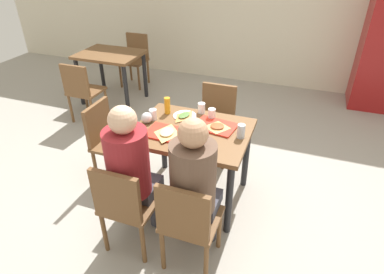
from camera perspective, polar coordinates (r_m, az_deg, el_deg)
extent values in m
cube|color=#9E998E|center=(3.31, 0.00, -10.11)|extent=(10.00, 10.00, 0.02)
cube|color=brown|center=(2.87, 0.00, 0.93)|extent=(1.01, 0.79, 0.04)
cylinder|color=black|center=(3.00, -10.25, -6.82)|extent=(0.06, 0.06, 0.71)
cylinder|color=black|center=(2.74, 6.45, -10.83)|extent=(0.06, 0.06, 0.71)
cylinder|color=black|center=(3.48, -4.98, -0.46)|extent=(0.06, 0.06, 0.71)
cylinder|color=black|center=(3.26, 9.38, -3.29)|extent=(0.06, 0.06, 0.71)
cube|color=brown|center=(2.65, -10.50, -11.17)|extent=(0.40, 0.40, 0.03)
cube|color=brown|center=(2.40, -13.11, -10.06)|extent=(0.38, 0.04, 0.40)
cylinder|color=brown|center=(2.97, -11.39, -11.33)|extent=(0.04, 0.04, 0.40)
cylinder|color=brown|center=(2.84, -5.30, -13.11)|extent=(0.04, 0.04, 0.40)
cylinder|color=brown|center=(2.77, -14.99, -15.69)|extent=(0.04, 0.04, 0.40)
cylinder|color=brown|center=(2.64, -8.52, -17.92)|extent=(0.04, 0.04, 0.40)
cube|color=brown|center=(2.48, -0.02, -14.06)|extent=(0.40, 0.40, 0.03)
cube|color=brown|center=(2.21, -1.66, -13.30)|extent=(0.38, 0.04, 0.40)
cylinder|color=brown|center=(2.79, -2.17, -13.96)|extent=(0.04, 0.04, 0.40)
cylinder|color=brown|center=(2.72, 4.76, -15.67)|extent=(0.04, 0.04, 0.40)
cylinder|color=brown|center=(2.58, -5.13, -18.98)|extent=(0.04, 0.04, 0.40)
cylinder|color=brown|center=(2.50, 2.47, -21.09)|extent=(0.04, 0.04, 0.40)
cube|color=brown|center=(3.60, 3.78, 1.98)|extent=(0.40, 0.40, 0.03)
cube|color=brown|center=(3.66, 4.71, 6.22)|extent=(0.38, 0.04, 0.40)
cylinder|color=brown|center=(3.54, 5.50, -2.82)|extent=(0.04, 0.04, 0.40)
cylinder|color=brown|center=(3.62, 0.30, -1.79)|extent=(0.04, 0.04, 0.40)
cylinder|color=brown|center=(3.82, 6.84, -0.10)|extent=(0.04, 0.04, 0.40)
cylinder|color=brown|center=(3.89, 1.99, 0.80)|extent=(0.04, 0.04, 0.40)
cube|color=brown|center=(3.36, -12.99, -1.25)|extent=(0.40, 0.40, 0.03)
cube|color=brown|center=(3.34, -16.05, 2.44)|extent=(0.04, 0.38, 0.40)
cylinder|color=brown|center=(3.52, -8.79, -3.33)|extent=(0.04, 0.04, 0.40)
cylinder|color=brown|center=(3.28, -11.54, -6.49)|extent=(0.04, 0.04, 0.40)
cylinder|color=brown|center=(3.67, -13.49, -2.24)|extent=(0.04, 0.04, 0.40)
cylinder|color=brown|center=(3.45, -16.44, -5.16)|extent=(0.04, 0.04, 0.40)
cylinder|color=#383842|center=(2.96, -9.31, -10.85)|extent=(0.10, 0.10, 0.43)
cylinder|color=#383842|center=(2.90, -6.46, -11.66)|extent=(0.10, 0.10, 0.43)
cube|color=#383842|center=(2.69, -9.28, -8.42)|extent=(0.32, 0.28, 0.10)
cylinder|color=maroon|center=(2.43, -11.12, -4.34)|extent=(0.32, 0.32, 0.52)
sphere|color=#DBAD89|center=(2.24, -12.02, 2.93)|extent=(0.20, 0.20, 0.20)
cylinder|color=#383842|center=(2.80, 0.06, -13.38)|extent=(0.10, 0.10, 0.43)
cylinder|color=#383842|center=(2.76, 3.28, -14.16)|extent=(0.10, 0.10, 0.43)
cube|color=#383842|center=(2.52, 1.01, -11.05)|extent=(0.32, 0.28, 0.10)
cylinder|color=brown|center=(2.24, 0.15, -7.01)|extent=(0.32, 0.32, 0.52)
sphere|color=tan|center=(2.04, 0.17, 0.69)|extent=(0.20, 0.20, 0.20)
cube|color=red|center=(2.81, -4.34, 0.70)|extent=(0.37, 0.27, 0.02)
cube|color=red|center=(2.91, 4.05, 1.91)|extent=(0.39, 0.31, 0.02)
cylinder|color=white|center=(3.09, -1.26, 3.72)|extent=(0.22, 0.22, 0.01)
cylinder|color=white|center=(2.65, 1.47, -1.44)|extent=(0.22, 0.22, 0.01)
pyramid|color=#DBAD60|center=(2.79, -4.39, 0.76)|extent=(0.20, 0.25, 0.01)
ellipsoid|color=#D8C67F|center=(2.78, -4.40, 0.94)|extent=(0.14, 0.18, 0.01)
pyramid|color=#DBAD60|center=(2.87, 4.42, 1.79)|extent=(0.20, 0.20, 0.01)
ellipsoid|color=#B74723|center=(2.87, 4.43, 1.96)|extent=(0.14, 0.14, 0.01)
pyramid|color=#C68C47|center=(3.06, -1.37, 3.69)|extent=(0.16, 0.23, 0.01)
ellipsoid|color=#4C7233|center=(3.06, -1.37, 3.86)|extent=(0.11, 0.16, 0.01)
cylinder|color=white|center=(3.13, 1.67, 5.05)|extent=(0.07, 0.07, 0.10)
cylinder|color=white|center=(2.56, -2.03, -1.40)|extent=(0.07, 0.07, 0.10)
cylinder|color=white|center=(3.03, -6.80, 3.92)|extent=(0.07, 0.07, 0.10)
cylinder|color=white|center=(3.03, 3.46, 4.06)|extent=(0.07, 0.07, 0.10)
cylinder|color=#B7BCC6|center=(2.75, 8.53, 1.01)|extent=(0.07, 0.07, 0.12)
cylinder|color=orange|center=(3.11, -4.32, 5.47)|extent=(0.06, 0.06, 0.16)
sphere|color=silver|center=(2.98, -7.89, 3.33)|extent=(0.10, 0.10, 0.10)
cube|color=brown|center=(5.05, -14.13, 13.77)|extent=(0.90, 0.70, 0.04)
cylinder|color=black|center=(5.17, -18.99, 9.01)|extent=(0.06, 0.06, 0.71)
cylinder|color=black|center=(4.74, -11.41, 8.13)|extent=(0.06, 0.06, 0.71)
cylinder|color=black|center=(5.60, -15.45, 11.28)|extent=(0.06, 0.06, 0.71)
cylinder|color=black|center=(5.21, -8.20, 10.58)|extent=(0.06, 0.06, 0.71)
cube|color=brown|center=(4.66, -17.89, 7.62)|extent=(0.40, 0.40, 0.03)
cube|color=brown|center=(4.45, -19.68, 9.21)|extent=(0.38, 0.04, 0.40)
cylinder|color=brown|center=(4.96, -17.95, 6.34)|extent=(0.04, 0.04, 0.40)
cylinder|color=brown|center=(4.77, -14.64, 5.85)|extent=(0.04, 0.04, 0.40)
cylinder|color=brown|center=(4.73, -20.31, 4.61)|extent=(0.04, 0.04, 0.40)
cylinder|color=brown|center=(4.53, -16.94, 4.05)|extent=(0.04, 0.04, 0.40)
cube|color=brown|center=(5.66, -10.16, 12.83)|extent=(0.40, 0.40, 0.03)
cube|color=brown|center=(5.75, -9.47, 15.43)|extent=(0.38, 0.04, 0.40)
cylinder|color=brown|center=(5.52, -9.24, 10.01)|extent=(0.04, 0.04, 0.40)
cylinder|color=brown|center=(5.68, -12.31, 10.34)|extent=(0.04, 0.04, 0.40)
cylinder|color=brown|center=(5.79, -7.64, 11.21)|extent=(0.04, 0.04, 0.40)
cylinder|color=brown|center=(5.95, -10.62, 11.51)|extent=(0.04, 0.04, 0.40)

